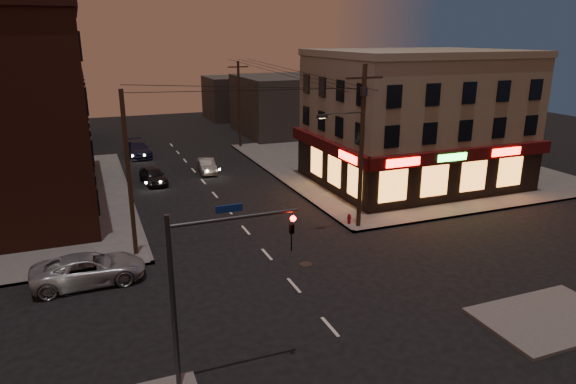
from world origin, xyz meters
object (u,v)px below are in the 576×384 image
suv_cross (89,269)px  sedan_far (138,149)px  sedan_near (153,176)px  sedan_mid (207,166)px  fire_hydrant (349,218)px

suv_cross → sedan_far: size_ratio=1.04×
suv_cross → sedan_near: size_ratio=1.33×
sedan_mid → sedan_far: bearing=123.7°
sedan_near → fire_hydrant: sedan_near is taller
suv_cross → sedan_mid: size_ratio=1.41×
sedan_far → suv_cross: bearing=-105.6°
suv_cross → fire_hydrant: suv_cross is taller
sedan_mid → fire_hydrant: (5.43, -16.52, -0.11)m
suv_cross → sedan_near: 17.73m
suv_cross → sedan_mid: 21.42m
sedan_near → sedan_mid: sedan_near is taller
fire_hydrant → sedan_far: bearing=112.4°
suv_cross → fire_hydrant: (15.65, 2.30, -0.23)m
suv_cross → sedan_far: 28.12m
suv_cross → sedan_near: bearing=-19.0°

